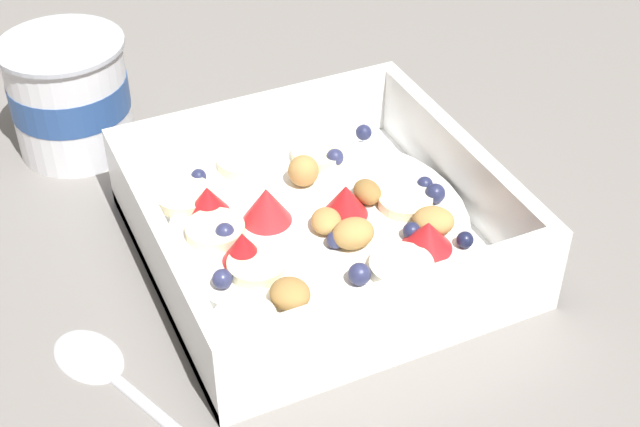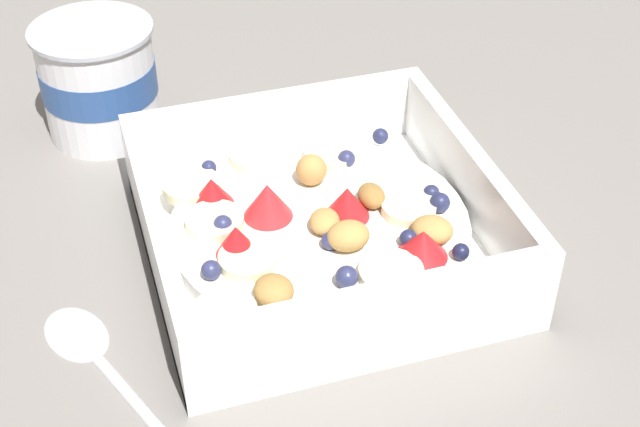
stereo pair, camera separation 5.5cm
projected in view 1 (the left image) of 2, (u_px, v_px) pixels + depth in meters
ground_plane at (335, 230)px, 0.58m from camera, size 2.40×2.40×0.00m
fruit_bowl at (319, 229)px, 0.55m from camera, size 0.21×0.21×0.06m
spoon at (118, 377)px, 0.48m from camera, size 0.08×0.17×0.01m
yogurt_cup at (70, 95)px, 0.63m from camera, size 0.09×0.09×0.08m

